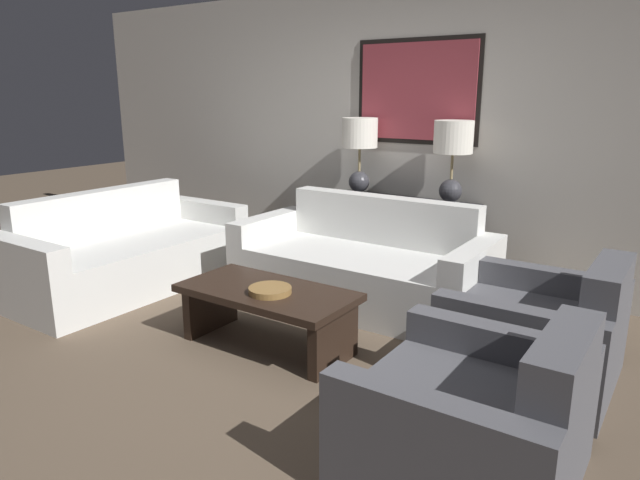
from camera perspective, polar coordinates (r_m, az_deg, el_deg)
The scene contains 11 objects.
ground_plane at distance 3.74m, azimuth -7.16°, elevation -12.51°, with size 20.00×20.00×0.00m, color brown.
back_wall at distance 5.37m, azimuth 9.73°, elevation 10.48°, with size 8.38×0.12×2.65m.
console_table at distance 5.28m, azimuth 8.06°, elevation -0.01°, with size 1.37×0.39×0.76m.
table_lamp_left at distance 5.35m, azimuth 3.99°, elevation 9.56°, with size 0.33×0.33×0.71m.
table_lamp_right at distance 4.95m, azimuth 13.14°, elevation 8.83°, with size 0.33×0.33×0.71m.
couch_by_back_wall at distance 4.71m, azimuth 4.28°, elevation -2.83°, with size 2.07×0.94×0.84m.
couch_by_side at distance 5.36m, azimuth -18.63°, elevation -1.43°, with size 0.94×2.07×0.84m.
coffee_table at distance 3.88m, azimuth -5.29°, elevation -6.42°, with size 1.20×0.60×0.42m.
decorative_bowl at distance 3.75m, azimuth -5.02°, elevation -5.03°, with size 0.28×0.28×0.04m.
armchair_near_back_wall at distance 3.70m, azimuth 21.01°, elevation -8.98°, with size 0.93×0.95×0.79m.
armchair_near_camera at distance 2.72m, azimuth 15.09°, elevation -17.35°, with size 0.93×0.95×0.79m.
Camera 1 is at (2.23, -2.48, 1.69)m, focal length 32.00 mm.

